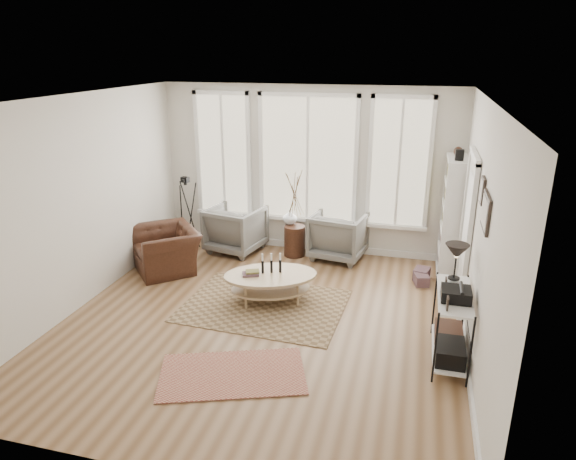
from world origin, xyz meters
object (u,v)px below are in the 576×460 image
(armchair_right, at_px, (339,235))
(accent_chair, at_px, (166,249))
(coffee_table, at_px, (270,280))
(side_table, at_px, (295,216))
(bookcase, at_px, (452,217))
(armchair_left, at_px, (236,229))
(low_shelf, at_px, (452,319))

(armchair_right, distance_m, accent_chair, 2.92)
(coffee_table, height_order, accent_chair, accent_chair)
(coffee_table, xyz_separation_m, side_table, (-0.08, 1.77, 0.41))
(armchair_right, height_order, side_table, side_table)
(armchair_right, height_order, accent_chair, armchair_right)
(bookcase, distance_m, coffee_table, 3.06)
(armchair_left, distance_m, accent_chair, 1.36)
(coffee_table, distance_m, accent_chair, 2.07)
(accent_chair, bearing_deg, side_table, 78.59)
(coffee_table, height_order, armchair_left, armchair_left)
(bookcase, height_order, low_shelf, bookcase)
(accent_chair, bearing_deg, armchair_right, 72.59)
(bookcase, bearing_deg, accent_chair, -167.44)
(bookcase, relative_size, low_shelf, 1.58)
(side_table, bearing_deg, coffee_table, -87.52)
(armchair_left, bearing_deg, side_table, -165.64)
(side_table, relative_size, accent_chair, 1.42)
(bookcase, relative_size, armchair_left, 2.27)
(bookcase, relative_size, armchair_right, 2.29)
(bookcase, xyz_separation_m, low_shelf, (-0.06, -2.52, -0.44))
(coffee_table, relative_size, armchair_left, 1.69)
(low_shelf, xyz_separation_m, armchair_right, (-1.75, 2.75, -0.10))
(bookcase, relative_size, side_table, 1.35)
(bookcase, bearing_deg, armchair_left, 178.67)
(coffee_table, height_order, armchair_right, armchair_right)
(accent_chair, bearing_deg, coffee_table, 29.50)
(bookcase, height_order, accent_chair, bookcase)
(low_shelf, bearing_deg, armchair_left, 144.02)
(side_table, distance_m, accent_chair, 2.23)
(side_table, bearing_deg, armchair_right, 7.35)
(bookcase, relative_size, coffee_table, 1.34)
(low_shelf, xyz_separation_m, armchair_left, (-3.59, 2.60, -0.10))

